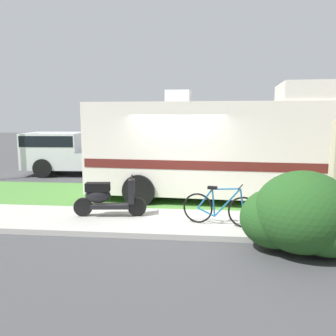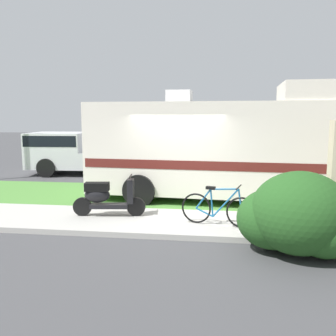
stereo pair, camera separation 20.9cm
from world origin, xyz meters
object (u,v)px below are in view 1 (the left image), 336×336
object	(u,v)px
motorhome_rv	(219,146)
bicycle	(220,208)
scooter	(107,197)
pickup_truck_near	(74,152)

from	to	relation	value
motorhome_rv	bicycle	distance (m)	3.11
scooter	bicycle	distance (m)	2.66
scooter	bicycle	bearing A→B (deg)	-9.42
bicycle	pickup_truck_near	world-z (taller)	pickup_truck_near
bicycle	scooter	bearing A→B (deg)	170.58
pickup_truck_near	bicycle	bearing A→B (deg)	-50.24
bicycle	pickup_truck_near	bearing A→B (deg)	129.76
bicycle	pickup_truck_near	size ratio (longest dim) A/B	0.31
bicycle	pickup_truck_near	xyz separation A→B (m)	(-5.91, 7.10, 0.44)
scooter	bicycle	xyz separation A→B (m)	(2.62, -0.44, -0.08)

